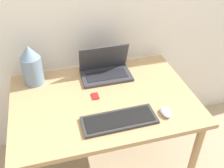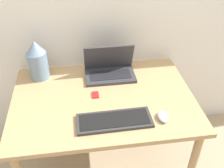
{
  "view_description": "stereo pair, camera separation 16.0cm",
  "coord_description": "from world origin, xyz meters",
  "px_view_note": "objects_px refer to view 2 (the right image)",
  "views": [
    {
      "loc": [
        -0.28,
        -0.84,
        1.76
      ],
      "look_at": [
        0.06,
        0.39,
        0.81
      ],
      "focal_mm": 42.0,
      "sensor_mm": 36.0,
      "label": 1
    },
    {
      "loc": [
        -0.12,
        -0.88,
        1.76
      ],
      "look_at": [
        0.06,
        0.39,
        0.81
      ],
      "focal_mm": 42.0,
      "sensor_mm": 36.0,
      "label": 2
    }
  ],
  "objects_px": {
    "keyboard": "(114,120)",
    "mp3_player": "(95,95)",
    "mouse": "(163,117)",
    "vase": "(37,60)",
    "laptop": "(110,69)"
  },
  "relations": [
    {
      "from": "keyboard",
      "to": "laptop",
      "type": "bearing_deg",
      "value": 85.53
    },
    {
      "from": "keyboard",
      "to": "mp3_player",
      "type": "relative_size",
      "value": 6.74
    },
    {
      "from": "keyboard",
      "to": "mouse",
      "type": "bearing_deg",
      "value": -2.63
    },
    {
      "from": "keyboard",
      "to": "vase",
      "type": "xyz_separation_m",
      "value": [
        -0.45,
        0.51,
        0.13
      ]
    },
    {
      "from": "vase",
      "to": "mp3_player",
      "type": "height_order",
      "value": "vase"
    },
    {
      "from": "keyboard",
      "to": "mp3_player",
      "type": "height_order",
      "value": "keyboard"
    },
    {
      "from": "mouse",
      "to": "vase",
      "type": "distance_m",
      "value": 0.9
    },
    {
      "from": "mouse",
      "to": "vase",
      "type": "bearing_deg",
      "value": 144.17
    },
    {
      "from": "laptop",
      "to": "keyboard",
      "type": "xyz_separation_m",
      "value": [
        -0.04,
        -0.47,
        -0.04
      ]
    },
    {
      "from": "mouse",
      "to": "vase",
      "type": "relative_size",
      "value": 0.35
    },
    {
      "from": "keyboard",
      "to": "mouse",
      "type": "xyz_separation_m",
      "value": [
        0.28,
        -0.01,
        0.01
      ]
    },
    {
      "from": "vase",
      "to": "laptop",
      "type": "bearing_deg",
      "value": -4.78
    },
    {
      "from": "laptop",
      "to": "mp3_player",
      "type": "bearing_deg",
      "value": -118.89
    },
    {
      "from": "mp3_player",
      "to": "vase",
      "type": "bearing_deg",
      "value": 144.4
    },
    {
      "from": "mouse",
      "to": "vase",
      "type": "xyz_separation_m",
      "value": [
        -0.72,
        0.52,
        0.12
      ]
    }
  ]
}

